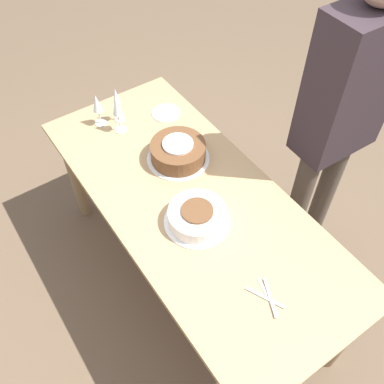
{
  "coord_description": "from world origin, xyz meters",
  "views": [
    {
      "loc": [
        -1.04,
        0.71,
        2.35
      ],
      "look_at": [
        0.0,
        0.0,
        0.82
      ],
      "focal_mm": 40.0,
      "sensor_mm": 36.0,
      "label": 1
    }
  ],
  "objects_px": {
    "cake_front_chocolate": "(178,152)",
    "wine_glass_near": "(117,107)",
    "cake_center_white": "(197,217)",
    "wine_glass_extra": "(97,105)",
    "person_cutting": "(342,110)",
    "wine_glass_far": "(116,99)"
  },
  "relations": [
    {
      "from": "cake_center_white",
      "to": "wine_glass_extra",
      "type": "xyz_separation_m",
      "value": [
        0.85,
        0.06,
        0.09
      ]
    },
    {
      "from": "wine_glass_far",
      "to": "person_cutting",
      "type": "distance_m",
      "value": 1.14
    },
    {
      "from": "cake_center_white",
      "to": "cake_front_chocolate",
      "type": "relative_size",
      "value": 0.95
    },
    {
      "from": "wine_glass_far",
      "to": "wine_glass_extra",
      "type": "bearing_deg",
      "value": 72.63
    },
    {
      "from": "wine_glass_extra",
      "to": "wine_glass_near",
      "type": "bearing_deg",
      "value": -149.51
    },
    {
      "from": "cake_front_chocolate",
      "to": "cake_center_white",
      "type": "bearing_deg",
      "value": 158.63
    },
    {
      "from": "cake_front_chocolate",
      "to": "wine_glass_near",
      "type": "relative_size",
      "value": 1.37
    },
    {
      "from": "cake_front_chocolate",
      "to": "wine_glass_near",
      "type": "height_order",
      "value": "wine_glass_near"
    },
    {
      "from": "wine_glass_extra",
      "to": "cake_front_chocolate",
      "type": "bearing_deg",
      "value": -156.36
    },
    {
      "from": "wine_glass_near",
      "to": "cake_front_chocolate",
      "type": "bearing_deg",
      "value": -158.61
    },
    {
      "from": "cake_front_chocolate",
      "to": "person_cutting",
      "type": "bearing_deg",
      "value": -122.59
    },
    {
      "from": "cake_center_white",
      "to": "wine_glass_extra",
      "type": "bearing_deg",
      "value": 3.74
    },
    {
      "from": "wine_glass_far",
      "to": "cake_front_chocolate",
      "type": "bearing_deg",
      "value": -166.64
    },
    {
      "from": "cake_center_white",
      "to": "person_cutting",
      "type": "distance_m",
      "value": 0.84
    },
    {
      "from": "wine_glass_extra",
      "to": "person_cutting",
      "type": "distance_m",
      "value": 1.23
    },
    {
      "from": "cake_center_white",
      "to": "cake_front_chocolate",
      "type": "height_order",
      "value": "cake_front_chocolate"
    },
    {
      "from": "wine_glass_extra",
      "to": "person_cutting",
      "type": "bearing_deg",
      "value": -135.95
    },
    {
      "from": "cake_front_chocolate",
      "to": "wine_glass_near",
      "type": "xyz_separation_m",
      "value": [
        0.36,
        0.14,
        0.11
      ]
    },
    {
      "from": "cake_center_white",
      "to": "wine_glass_extra",
      "type": "height_order",
      "value": "wine_glass_extra"
    },
    {
      "from": "wine_glass_near",
      "to": "person_cutting",
      "type": "height_order",
      "value": "person_cutting"
    },
    {
      "from": "cake_center_white",
      "to": "wine_glass_extra",
      "type": "distance_m",
      "value": 0.85
    },
    {
      "from": "wine_glass_far",
      "to": "cake_center_white",
      "type": "bearing_deg",
      "value": 176.8
    }
  ]
}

